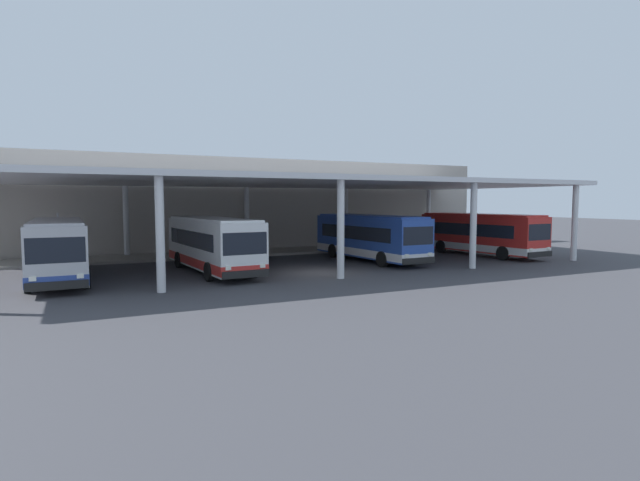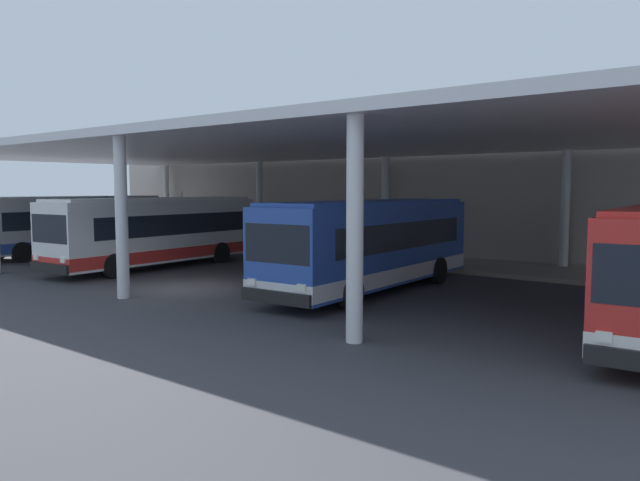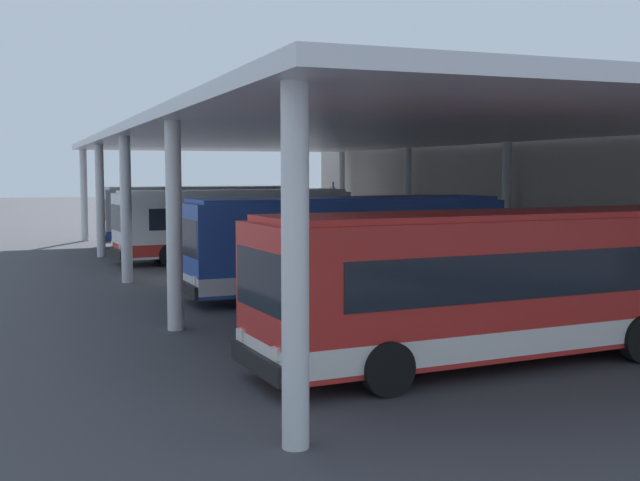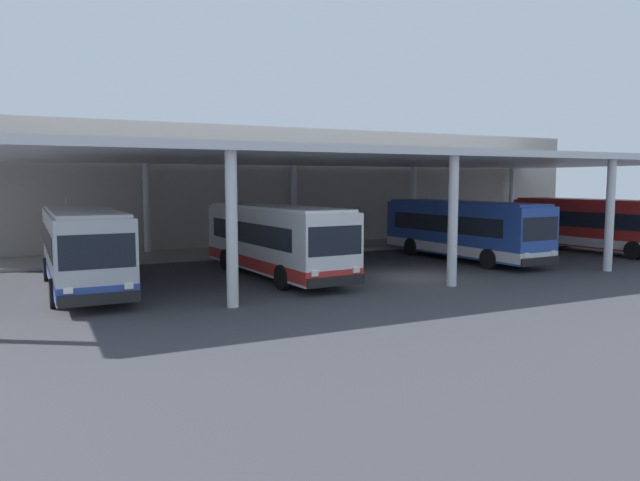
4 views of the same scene
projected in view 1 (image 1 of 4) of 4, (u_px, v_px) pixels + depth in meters
ground_plane at (320, 273)px, 29.06m from camera, size 200.00×200.00×0.00m
platform_kerb at (254, 253)px, 39.56m from camera, size 42.00×4.50×0.18m
station_building_facade at (241, 204)px, 42.17m from camera, size 48.00×1.60×7.74m
canopy_shelter at (284, 184)px, 33.56m from camera, size 40.00×17.00×5.55m
bus_nearest_bay at (58, 249)px, 25.88m from camera, size 2.80×10.56×3.17m
bus_second_bay at (212, 244)px, 29.13m from camera, size 3.20×10.67×3.17m
bus_middle_bay at (369, 237)px, 34.72m from camera, size 3.07×10.64×3.17m
bus_far_bay at (480, 234)px, 38.32m from camera, size 3.23×10.68×3.17m
bench_waiting at (219, 247)px, 38.35m from camera, size 1.80×0.45×0.92m
trash_bin at (256, 245)px, 39.93m from camera, size 0.52×0.52×0.98m
banner_sign at (58, 234)px, 32.68m from camera, size 0.70×0.12×3.20m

